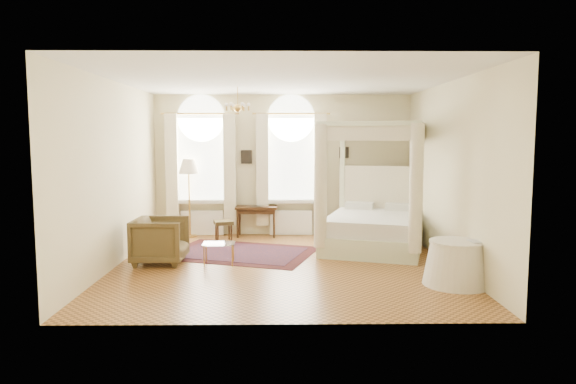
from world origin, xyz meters
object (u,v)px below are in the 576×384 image
armchair (160,240)px  floor_lamp (189,170)px  side_table (456,263)px  canopy_bed (374,221)px  writing_desk (256,211)px  stool (224,224)px  coffee_table (219,245)px  nightstand (379,224)px

armchair → floor_lamp: size_ratio=0.52×
armchair → side_table: bearing=-105.5°
canopy_bed → side_table: bearing=-72.2°
writing_desk → stool: writing_desk is taller
side_table → coffee_table: bearing=160.7°
nightstand → side_table: 4.03m
floor_lamp → side_table: floor_lamp is taller
writing_desk → side_table: (3.31, -4.01, -0.27)m
stool → armchair: size_ratio=0.52×
nightstand → canopy_bed: bearing=-105.4°
armchair → side_table: armchair is taller
canopy_bed → armchair: bearing=-164.7°
canopy_bed → floor_lamp: canopy_bed is taller
canopy_bed → stool: (-3.19, 0.91, -0.21)m
stool → coffee_table: 2.14m
canopy_bed → nightstand: bearing=74.6°
coffee_table → floor_lamp: 3.08m
stool → side_table: size_ratio=0.48×
stool → floor_lamp: floor_lamp is taller
stool → floor_lamp: 1.53m
armchair → coffee_table: (1.08, -0.10, -0.07)m
writing_desk → armchair: (-1.64, -2.55, -0.19)m
coffee_table → side_table: 4.10m
writing_desk → side_table: size_ratio=0.95×
coffee_table → floor_lamp: bearing=110.6°
stool → side_table: 5.32m
coffee_table → side_table: size_ratio=0.58×
nightstand → floor_lamp: 4.61m
stool → floor_lamp: (-0.84, 0.52, 1.17)m
canopy_bed → nightstand: canopy_bed is taller
nightstand → coffee_table: (-3.43, -2.66, 0.07)m
canopy_bed → side_table: canopy_bed is taller
coffee_table → canopy_bed: bearing=22.0°
writing_desk → coffee_table: size_ratio=1.65×
coffee_table → side_table: bearing=-19.3°
nightstand → coffee_table: bearing=-142.3°
nightstand → writing_desk: (-2.88, -0.00, 0.32)m
floor_lamp → side_table: (4.86, -4.01, -1.20)m
nightstand → side_table: side_table is taller
armchair → canopy_bed: bearing=-73.8°
writing_desk → coffee_table: writing_desk is taller
stool → side_table: side_table is taller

